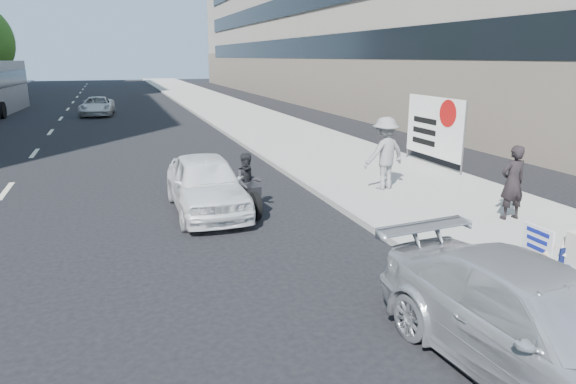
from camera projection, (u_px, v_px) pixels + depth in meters
name	position (u px, v px, depth m)	size (l,w,h in m)	color
ground	(344.00, 272.00, 8.82)	(160.00, 160.00, 0.00)	black
near_sidewalk	(257.00, 122.00, 28.35)	(5.00, 120.00, 0.15)	#9D9B93
seated_protester	(574.00, 261.00, 7.03)	(0.83, 1.11, 1.31)	navy
jogger	(385.00, 153.00, 13.55)	(1.24, 0.71, 1.92)	gray
pedestrian_woman	(513.00, 183.00, 11.02)	(0.59, 0.39, 1.62)	black
protest_banner	(434.00, 127.00, 16.41)	(0.08, 3.06, 2.20)	#4C4C4C
parked_sedan	(541.00, 328.00, 5.73)	(1.81, 4.46, 1.29)	silver
white_sedan_near	(206.00, 184.00, 12.11)	(1.60, 3.98, 1.36)	white
white_sedan_far	(97.00, 106.00, 32.17)	(1.90, 4.13, 1.15)	silver
motorcycle	(248.00, 186.00, 12.04)	(0.75, 2.05, 1.42)	black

